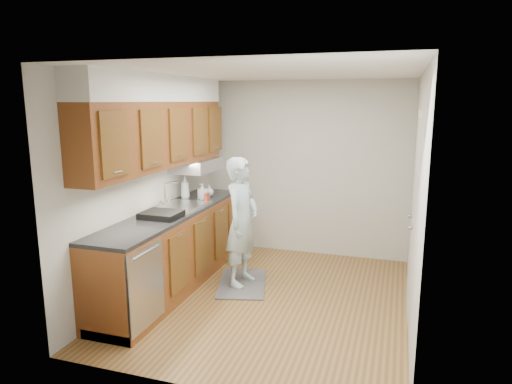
{
  "coord_description": "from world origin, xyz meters",
  "views": [
    {
      "loc": [
        1.34,
        -4.66,
        2.21
      ],
      "look_at": [
        -0.24,
        0.25,
        1.18
      ],
      "focal_mm": 32.0,
      "sensor_mm": 36.0,
      "label": 1
    }
  ],
  "objects_px": {
    "soda_can": "(207,198)",
    "steel_can": "(207,197)",
    "dish_rack": "(161,215)",
    "soap_bottle_a": "(185,187)",
    "soap_bottle_b": "(202,191)",
    "person": "(242,213)",
    "soap_bottle_c": "(209,190)"
  },
  "relations": [
    {
      "from": "soap_bottle_c",
      "to": "dish_rack",
      "type": "distance_m",
      "value": 1.23
    },
    {
      "from": "soap_bottle_c",
      "to": "steel_can",
      "type": "height_order",
      "value": "soap_bottle_c"
    },
    {
      "from": "dish_rack",
      "to": "soap_bottle_a",
      "type": "bearing_deg",
      "value": 101.8
    },
    {
      "from": "soap_bottle_b",
      "to": "soap_bottle_c",
      "type": "distance_m",
      "value": 0.2
    },
    {
      "from": "person",
      "to": "soap_bottle_c",
      "type": "xyz_separation_m",
      "value": [
        -0.69,
        0.6,
        0.13
      ]
    },
    {
      "from": "soda_can",
      "to": "steel_can",
      "type": "distance_m",
      "value": 0.1
    },
    {
      "from": "soap_bottle_b",
      "to": "soap_bottle_c",
      "type": "height_order",
      "value": "soap_bottle_b"
    },
    {
      "from": "soap_bottle_c",
      "to": "soda_can",
      "type": "bearing_deg",
      "value": -70.47
    },
    {
      "from": "soap_bottle_a",
      "to": "soda_can",
      "type": "xyz_separation_m",
      "value": [
        0.37,
        -0.14,
        -0.1
      ]
    },
    {
      "from": "dish_rack",
      "to": "steel_can",
      "type": "bearing_deg",
      "value": 82.46
    },
    {
      "from": "soap_bottle_a",
      "to": "steel_can",
      "type": "distance_m",
      "value": 0.35
    },
    {
      "from": "soap_bottle_b",
      "to": "steel_can",
      "type": "bearing_deg",
      "value": -33.89
    },
    {
      "from": "soap_bottle_c",
      "to": "person",
      "type": "bearing_deg",
      "value": -41.21
    },
    {
      "from": "person",
      "to": "soap_bottle_a",
      "type": "distance_m",
      "value": 1.02
    },
    {
      "from": "soda_can",
      "to": "steel_can",
      "type": "xyz_separation_m",
      "value": [
        -0.03,
        0.1,
        -0.0
      ]
    },
    {
      "from": "person",
      "to": "steel_can",
      "type": "height_order",
      "value": "person"
    },
    {
      "from": "person",
      "to": "soda_can",
      "type": "relative_size",
      "value": 15.58
    },
    {
      "from": "soda_can",
      "to": "steel_can",
      "type": "bearing_deg",
      "value": 108.9
    },
    {
      "from": "person",
      "to": "soap_bottle_b",
      "type": "height_order",
      "value": "person"
    },
    {
      "from": "soda_can",
      "to": "person",
      "type": "bearing_deg",
      "value": -22.98
    },
    {
      "from": "soap_bottle_c",
      "to": "dish_rack",
      "type": "height_order",
      "value": "soap_bottle_c"
    },
    {
      "from": "soap_bottle_b",
      "to": "steel_can",
      "type": "distance_m",
      "value": 0.13
    },
    {
      "from": "steel_can",
      "to": "dish_rack",
      "type": "xyz_separation_m",
      "value": [
        -0.14,
        -0.96,
        -0.02
      ]
    },
    {
      "from": "steel_can",
      "to": "dish_rack",
      "type": "distance_m",
      "value": 0.97
    },
    {
      "from": "soap_bottle_b",
      "to": "dish_rack",
      "type": "bearing_deg",
      "value": -91.95
    },
    {
      "from": "person",
      "to": "soap_bottle_b",
      "type": "xyz_separation_m",
      "value": [
        -0.69,
        0.4,
        0.15
      ]
    },
    {
      "from": "soap_bottle_c",
      "to": "soda_can",
      "type": "relative_size",
      "value": 1.44
    },
    {
      "from": "person",
      "to": "soda_can",
      "type": "bearing_deg",
      "value": 74.55
    },
    {
      "from": "soap_bottle_c",
      "to": "soda_can",
      "type": "xyz_separation_m",
      "value": [
        0.13,
        -0.37,
        -0.02
      ]
    },
    {
      "from": "soap_bottle_b",
      "to": "soap_bottle_c",
      "type": "bearing_deg",
      "value": 88.7
    },
    {
      "from": "person",
      "to": "soda_can",
      "type": "xyz_separation_m",
      "value": [
        -0.56,
        0.24,
        0.1
      ]
    },
    {
      "from": "soap_bottle_a",
      "to": "soap_bottle_b",
      "type": "xyz_separation_m",
      "value": [
        0.23,
        0.03,
        -0.05
      ]
    }
  ]
}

